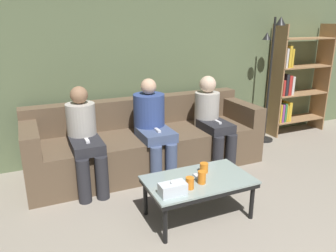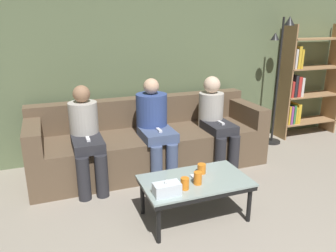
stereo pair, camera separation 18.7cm
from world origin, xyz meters
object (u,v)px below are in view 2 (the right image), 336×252
cup_near_left (185,184)px  seated_person_left_end (86,134)px  tissue_box (167,189)px  seated_person_mid_right (215,119)px  seated_person_mid_left (155,123)px  game_remote (195,179)px  coffee_table (195,184)px  couch (150,142)px  standing_lamp (279,68)px  cup_near_right (198,178)px  bookshelf (303,85)px  cup_far_center (202,169)px

cup_near_left → seated_person_left_end: (-0.66, 1.12, 0.15)m
tissue_box → seated_person_mid_right: 1.58m
tissue_box → seated_person_mid_left: size_ratio=0.20×
seated_person_mid_left → game_remote: bearing=-87.9°
tissue_box → seated_person_mid_left: bearing=76.2°
coffee_table → tissue_box: bearing=-154.7°
couch → game_remote: couch is taller
standing_lamp → game_remote: bearing=-144.3°
cup_near_left → cup_near_right: 0.15m
bookshelf → standing_lamp: bearing=-166.3°
tissue_box → bookshelf: size_ratio=0.13×
cup_far_center → bookshelf: 2.81m
coffee_table → cup_near_left: bearing=-141.7°
standing_lamp → tissue_box: bearing=-145.7°
seated_person_mid_right → cup_near_right: bearing=-124.8°
coffee_table → seated_person_mid_right: size_ratio=0.88×
seated_person_mid_left → cup_near_right: bearing=-88.9°
coffee_table → couch: bearing=91.7°
coffee_table → seated_person_mid_right: bearing=53.7°
game_remote → bookshelf: bookshelf is taller
couch → seated_person_mid_left: size_ratio=2.51×
bookshelf → seated_person_mid_right: 1.85m
seated_person_mid_left → tissue_box: bearing=-103.8°
coffee_table → tissue_box: tissue_box is taller
cup_near_left → game_remote: (0.16, 0.12, -0.04)m
cup_far_center → tissue_box: tissue_box is taller
couch → cup_near_left: couch is taller
cup_near_left → bookshelf: bookshelf is taller
coffee_table → tissue_box: size_ratio=4.34×
coffee_table → seated_person_left_end: (-0.81, 1.00, 0.24)m
couch → standing_lamp: (1.96, 0.15, 0.79)m
bookshelf → coffee_table: bearing=-148.7°
cup_far_center → standing_lamp: 2.32m
seated_person_mid_right → cup_near_left: bearing=-128.4°
couch → seated_person_left_end: seated_person_left_end is taller
couch → coffee_table: (0.04, -1.23, 0.03)m
couch → cup_near_left: 1.36m
couch → seated_person_mid_left: 0.36m
coffee_table → standing_lamp: bearing=35.7°
standing_lamp → cup_far_center: bearing=-144.8°
standing_lamp → seated_person_left_end: bearing=-172.1°
standing_lamp → seated_person_mid_left: standing_lamp is taller
couch → cup_far_center: bearing=-82.6°
seated_person_mid_left → cup_near_left: bearing=-95.9°
bookshelf → cup_near_right: bearing=-147.6°
coffee_table → seated_person_mid_right: 1.27m
coffee_table → seated_person_mid_left: bearing=92.1°
coffee_table → seated_person_mid_right: seated_person_mid_right is taller
cup_far_center → seated_person_mid_right: bearing=55.3°
tissue_box → seated_person_left_end: 1.26m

